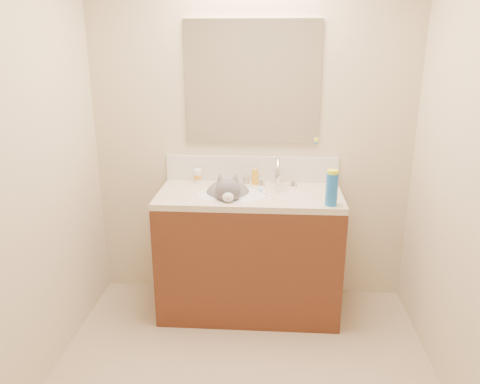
# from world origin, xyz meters

# --- Properties ---
(room_shell) EXTENTS (2.24, 2.54, 2.52)m
(room_shell) POSITION_xyz_m (0.00, 0.00, 1.49)
(room_shell) COLOR #C6B693
(room_shell) RESTS_ON ground
(vanity_cabinet) EXTENTS (1.20, 0.55, 0.82)m
(vanity_cabinet) POSITION_xyz_m (0.00, 0.97, 0.41)
(vanity_cabinet) COLOR #4D2414
(vanity_cabinet) RESTS_ON ground
(counter_slab) EXTENTS (1.20, 0.55, 0.04)m
(counter_slab) POSITION_xyz_m (0.00, 0.97, 0.84)
(counter_slab) COLOR beige
(counter_slab) RESTS_ON vanity_cabinet
(basin) EXTENTS (0.45, 0.36, 0.14)m
(basin) POSITION_xyz_m (-0.12, 0.94, 0.79)
(basin) COLOR silver
(basin) RESTS_ON vanity_cabinet
(faucet) EXTENTS (0.28, 0.20, 0.21)m
(faucet) POSITION_xyz_m (0.18, 1.11, 0.95)
(faucet) COLOR silver
(faucet) RESTS_ON counter_slab
(cat) EXTENTS (0.38, 0.44, 0.33)m
(cat) POSITION_xyz_m (-0.14, 0.97, 0.84)
(cat) COLOR #504D50
(cat) RESTS_ON basin
(backsplash) EXTENTS (1.20, 0.02, 0.18)m
(backsplash) POSITION_xyz_m (0.00, 1.24, 0.95)
(backsplash) COLOR silver
(backsplash) RESTS_ON counter_slab
(mirror) EXTENTS (0.90, 0.02, 0.80)m
(mirror) POSITION_xyz_m (0.00, 1.24, 1.54)
(mirror) COLOR white
(mirror) RESTS_ON room_shell
(pill_bottle) EXTENTS (0.06, 0.06, 0.10)m
(pill_bottle) POSITION_xyz_m (-0.37, 1.17, 0.91)
(pill_bottle) COLOR white
(pill_bottle) RESTS_ON counter_slab
(pill_label) EXTENTS (0.06, 0.06, 0.04)m
(pill_label) POSITION_xyz_m (-0.37, 1.17, 0.90)
(pill_label) COLOR orange
(pill_label) RESTS_ON pill_bottle
(silver_jar) EXTENTS (0.06, 0.06, 0.05)m
(silver_jar) POSITION_xyz_m (-0.04, 1.18, 0.89)
(silver_jar) COLOR #B7B7BC
(silver_jar) RESTS_ON counter_slab
(amber_bottle) EXTENTS (0.06, 0.06, 0.10)m
(amber_bottle) POSITION_xyz_m (0.03, 1.17, 0.91)
(amber_bottle) COLOR gold
(amber_bottle) RESTS_ON counter_slab
(toothbrush) EXTENTS (0.08, 0.13, 0.01)m
(toothbrush) POSITION_xyz_m (0.07, 1.01, 0.86)
(toothbrush) COLOR white
(toothbrush) RESTS_ON counter_slab
(toothbrush_head) EXTENTS (0.03, 0.04, 0.02)m
(toothbrush_head) POSITION_xyz_m (0.07, 1.01, 0.87)
(toothbrush_head) COLOR #6CB0E5
(toothbrush_head) RESTS_ON counter_slab
(spray_can) EXTENTS (0.09, 0.09, 0.20)m
(spray_can) POSITION_xyz_m (0.50, 0.77, 0.96)
(spray_can) COLOR blue
(spray_can) RESTS_ON counter_slab
(spray_cap) EXTENTS (0.08, 0.08, 0.04)m
(spray_cap) POSITION_xyz_m (0.50, 0.77, 1.06)
(spray_cap) COLOR yellow
(spray_cap) RESTS_ON spray_can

